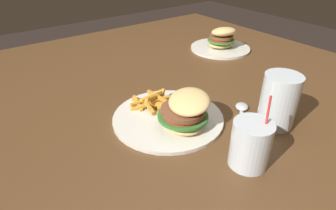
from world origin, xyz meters
The scene contains 6 objects.
dining_table centered at (0.00, 0.00, 0.70)m, with size 1.65×1.43×0.78m.
meal_plate_near centered at (0.10, -0.18, 0.81)m, with size 0.31×0.31×0.11m.
beer_glass centered at (0.26, 0.03, 0.85)m, with size 0.10×0.10×0.15m.
juice_glass centered at (0.32, -0.15, 0.83)m, with size 0.09×0.09×0.17m.
spoon centered at (0.16, 0.02, 0.78)m, with size 0.11×0.13×0.01m.
meal_plate_far centered at (-0.24, 0.34, 0.81)m, with size 0.27×0.27×0.11m.
Camera 1 is at (0.60, -0.58, 1.22)m, focal length 30.00 mm.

